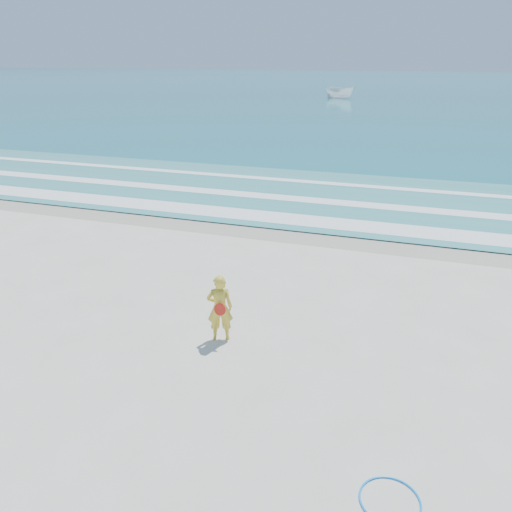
% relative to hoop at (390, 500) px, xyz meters
% --- Properties ---
extents(ground, '(400.00, 400.00, 0.00)m').
position_rel_hoop_xyz_m(ground, '(-4.29, 2.01, -0.02)').
color(ground, silver).
rests_on(ground, ground).
extents(wet_sand, '(400.00, 2.40, 0.00)m').
position_rel_hoop_xyz_m(wet_sand, '(-4.29, 11.01, -0.01)').
color(wet_sand, '#B2A893').
rests_on(wet_sand, ground).
extents(ocean, '(400.00, 190.00, 0.04)m').
position_rel_hoop_xyz_m(ocean, '(-4.29, 107.01, 0.00)').
color(ocean, '#19727F').
rests_on(ocean, ground).
extents(shallow, '(400.00, 10.00, 0.01)m').
position_rel_hoop_xyz_m(shallow, '(-4.29, 16.01, 0.03)').
color(shallow, '#59B7AD').
rests_on(shallow, ocean).
extents(foam_near, '(400.00, 1.40, 0.01)m').
position_rel_hoop_xyz_m(foam_near, '(-4.29, 12.31, 0.04)').
color(foam_near, white).
rests_on(foam_near, shallow).
extents(foam_mid, '(400.00, 0.90, 0.01)m').
position_rel_hoop_xyz_m(foam_mid, '(-4.29, 15.21, 0.04)').
color(foam_mid, white).
rests_on(foam_mid, shallow).
extents(foam_far, '(400.00, 0.60, 0.01)m').
position_rel_hoop_xyz_m(foam_far, '(-4.29, 18.51, 0.04)').
color(foam_far, white).
rests_on(foam_far, shallow).
extents(hoop, '(1.18, 1.18, 0.03)m').
position_rel_hoop_xyz_m(hoop, '(0.00, 0.00, 0.00)').
color(hoop, '#0E8EFF').
rests_on(hoop, ground).
extents(boat, '(5.01, 3.36, 1.81)m').
position_rel_hoop_xyz_m(boat, '(-12.67, 70.23, 0.93)').
color(boat, white).
rests_on(boat, ocean).
extents(woman, '(0.67, 0.57, 1.57)m').
position_rel_hoop_xyz_m(woman, '(-4.01, 3.35, 0.77)').
color(woman, gold).
rests_on(woman, ground).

